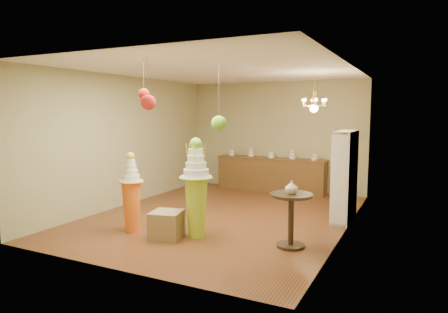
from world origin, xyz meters
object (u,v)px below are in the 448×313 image
at_px(pedestal_orange, 132,200).
at_px(sideboard, 271,174).
at_px(round_table, 291,213).
at_px(pedestal_green, 196,195).

height_order(pedestal_orange, sideboard, pedestal_orange).
bearing_deg(round_table, sideboard, 113.63).
bearing_deg(round_table, pedestal_orange, -171.05).
distance_m(pedestal_orange, sideboard, 4.80).
height_order(pedestal_green, round_table, pedestal_green).
height_order(pedestal_orange, round_table, pedestal_orange).
xyz_separation_m(sideboard, round_table, (1.85, -4.24, 0.09)).
relative_size(pedestal_orange, sideboard, 0.48).
height_order(pedestal_green, sideboard, pedestal_green).
xyz_separation_m(pedestal_green, sideboard, (-0.22, 4.46, -0.27)).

